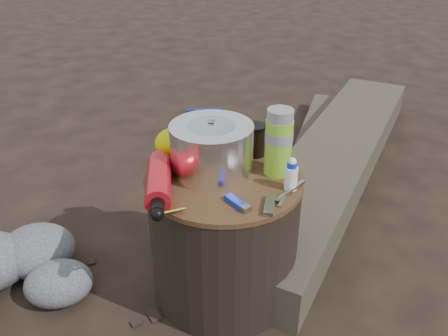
{
  "coord_description": "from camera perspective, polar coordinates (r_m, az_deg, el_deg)",
  "views": [
    {
      "loc": [
        -0.16,
        -1.2,
        1.16
      ],
      "look_at": [
        0.0,
        0.0,
        0.48
      ],
      "focal_mm": 36.63,
      "sensor_mm": 36.0,
      "label": 1
    }
  ],
  "objects": [
    {
      "name": "foil_windscreen",
      "position": [
        1.4,
        -1.55,
        2.42
      ],
      "size": [
        0.26,
        0.26,
        0.16
      ],
      "primitive_type": "cylinder",
      "color": "white",
      "rests_on": "stump"
    },
    {
      "name": "travel_mug",
      "position": [
        1.52,
        3.86,
        3.48
      ],
      "size": [
        0.07,
        0.07,
        0.11
      ],
      "primitive_type": "cylinder",
      "color": "black",
      "rests_on": "stump"
    },
    {
      "name": "squeeze_bottle",
      "position": [
        1.34,
        8.38,
        -0.91
      ],
      "size": [
        0.04,
        0.04,
        0.09
      ],
      "primitive_type": "cylinder",
      "color": "white",
      "rests_on": "stump"
    },
    {
      "name": "stump",
      "position": [
        1.53,
        0.0,
        -8.42
      ],
      "size": [
        0.48,
        0.48,
        0.45
      ],
      "primitive_type": "cylinder",
      "color": "black",
      "rests_on": "ground"
    },
    {
      "name": "camping_pot",
      "position": [
        1.4,
        -1.6,
        2.64
      ],
      "size": [
        0.17,
        0.17,
        0.17
      ],
      "primitive_type": "cylinder",
      "color": "silver",
      "rests_on": "stump"
    },
    {
      "name": "multitool",
      "position": [
        1.27,
        5.7,
        -4.66
      ],
      "size": [
        0.05,
        0.1,
        0.01
      ],
      "primitive_type": "cube",
      "rotation": [
        0.0,
        0.0,
        -0.31
      ],
      "color": "#9FA0A4",
      "rests_on": "stump"
    },
    {
      "name": "lighter",
      "position": [
        1.28,
        1.42,
        -4.18
      ],
      "size": [
        0.07,
        0.09,
        0.02
      ],
      "primitive_type": "cube",
      "rotation": [
        0.0,
        0.0,
        0.51
      ],
      "color": "#112ADB",
      "rests_on": "stump"
    },
    {
      "name": "thermos",
      "position": [
        1.39,
        6.83,
        3.17
      ],
      "size": [
        0.08,
        0.08,
        0.21
      ],
      "primitive_type": "cylinder",
      "color": "#85C02D",
      "rests_on": "stump"
    },
    {
      "name": "log_main",
      "position": [
        2.33,
        13.57,
        1.0
      ],
      "size": [
        1.47,
        1.91,
        0.18
      ],
      "primitive_type": "cube",
      "rotation": [
        0.0,
        0.0,
        -0.61
      ],
      "color": "#423A2D",
      "rests_on": "ground"
    },
    {
      "name": "fuel_bottle",
      "position": [
        1.33,
        -8.16,
        -1.62
      ],
      "size": [
        0.08,
        0.31,
        0.07
      ],
      "primitive_type": null,
      "rotation": [
        0.0,
        0.0,
        -0.03
      ],
      "color": "red",
      "rests_on": "stump"
    },
    {
      "name": "pot_grabber",
      "position": [
        1.33,
        7.83,
        -3.09
      ],
      "size": [
        0.12,
        0.14,
        0.01
      ],
      "primitive_type": null,
      "rotation": [
        0.0,
        0.0,
        -0.7
      ],
      "color": "#9FA0A4",
      "rests_on": "stump"
    },
    {
      "name": "food_pouch",
      "position": [
        1.53,
        -2.4,
        4.63
      ],
      "size": [
        0.12,
        0.03,
        0.15
      ],
      "primitive_type": "cube",
      "rotation": [
        0.0,
        0.0,
        0.0
      ],
      "color": "#10144F",
      "rests_on": "stump"
    },
    {
      "name": "stuff_sack",
      "position": [
        1.51,
        -5.8,
        3.17
      ],
      "size": [
        0.15,
        0.12,
        0.1
      ],
      "primitive_type": "ellipsoid",
      "color": "#E0D100",
      "rests_on": "stump"
    },
    {
      "name": "log_small",
      "position": [
        2.68,
        11.78,
        4.07
      ],
      "size": [
        0.65,
        1.07,
        0.09
      ],
      "primitive_type": "cube",
      "rotation": [
        0.0,
        0.0,
        -0.44
      ],
      "color": "#423A2D",
      "rests_on": "ground"
    },
    {
      "name": "ground",
      "position": [
        1.68,
        0.0,
        -14.47
      ],
      "size": [
        60.0,
        60.0,
        0.0
      ],
      "primitive_type": "plane",
      "color": "black",
      "rests_on": "ground"
    }
  ]
}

